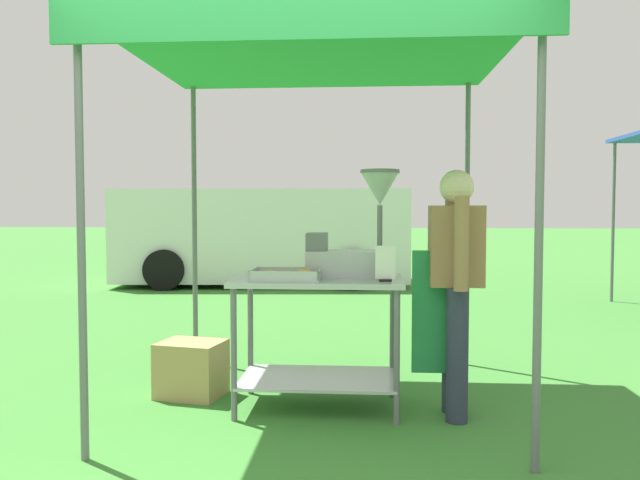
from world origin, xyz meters
The scene contains 9 objects.
ground_plane centered at (0.00, 6.00, 0.00)m, with size 70.00×70.00×0.00m, color #3D7F33.
stall_canopy centered at (0.08, 1.14, 2.38)m, with size 2.59×2.46×2.48m.
donut_cart centered at (0.08, 1.05, 0.63)m, with size 1.14×0.69×0.89m.
donut_tray centered at (-0.11, 0.90, 0.92)m, with size 0.45×0.31×0.07m.
donut_fryer centered at (0.33, 1.14, 1.17)m, with size 0.63×0.28×0.73m.
menu_sign centered at (0.53, 0.86, 0.99)m, with size 0.13×0.05×0.23m.
vendor centered at (0.98, 0.92, 0.90)m, with size 0.45×0.53×1.61m.
supply_crate centered at (-0.86, 1.26, 0.20)m, with size 0.51×0.44×0.40m.
van_white centered at (-1.44, 8.11, 0.88)m, with size 5.18×2.36×1.69m.
Camera 1 is at (0.39, -3.20, 1.36)m, focal length 35.52 mm.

